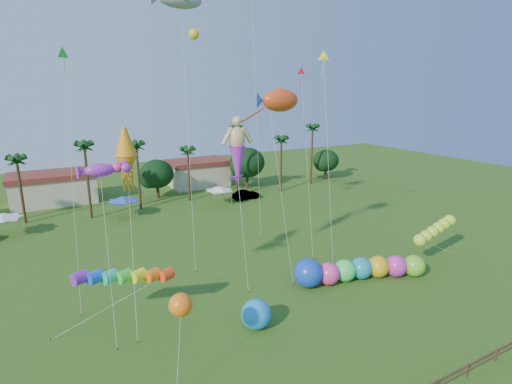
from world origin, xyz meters
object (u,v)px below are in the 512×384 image
caterpillar_inflatable (355,270)px  blue_ball (256,314)px  spectator_b (298,268)px  car_b (246,195)px

caterpillar_inflatable → blue_ball: size_ratio=5.70×
caterpillar_inflatable → spectator_b: bearing=157.3°
blue_ball → caterpillar_inflatable: bearing=10.6°
spectator_b → blue_ball: blue_ball is taller
car_b → spectator_b: size_ratio=2.86×
car_b → spectator_b: 28.08m
car_b → caterpillar_inflatable: size_ratio=0.35×
car_b → blue_ball: blue_ball is taller
car_b → caterpillar_inflatable: caterpillar_inflatable is taller
spectator_b → caterpillar_inflatable: caterpillar_inflatable is taller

